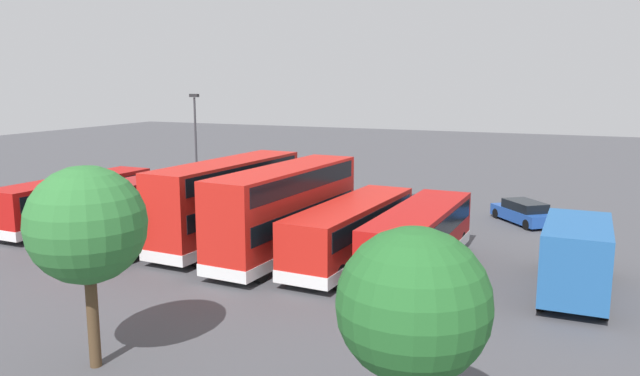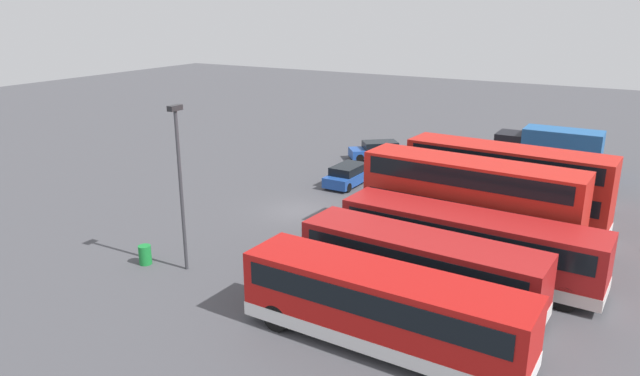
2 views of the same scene
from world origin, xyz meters
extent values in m
plane|color=#47474C|center=(0.00, 0.00, 0.00)|extent=(140.00, 140.00, 0.00)
cube|color=#B71411|center=(-10.64, 10.90, 1.65)|extent=(2.80, 10.52, 2.60)
cube|color=silver|center=(-10.64, 10.90, 0.62)|extent=(2.85, 10.56, 0.55)
cube|color=black|center=(-10.64, 10.90, 2.25)|extent=(2.84, 9.73, 0.90)
cube|color=black|center=(-10.77, 5.64, 2.25)|extent=(2.25, 0.11, 1.10)
cylinder|color=black|center=(-9.61, 7.04, 0.55)|extent=(0.33, 1.11, 1.10)
cylinder|color=black|center=(-11.86, 7.09, 0.55)|extent=(0.33, 1.11, 1.10)
cylinder|color=black|center=(-9.43, 14.70, 0.55)|extent=(0.33, 1.11, 1.10)
cylinder|color=black|center=(-11.67, 14.76, 0.55)|extent=(0.33, 1.11, 1.10)
cube|color=red|center=(-7.26, 10.88, 1.65)|extent=(3.14, 10.75, 2.60)
cube|color=silver|center=(-7.26, 10.88, 0.62)|extent=(3.18, 10.79, 0.55)
cube|color=black|center=(-7.26, 10.88, 2.25)|extent=(3.15, 9.95, 0.90)
cube|color=black|center=(-7.56, 5.55, 2.25)|extent=(2.25, 0.19, 1.10)
cylinder|color=black|center=(-6.35, 6.91, 0.55)|extent=(0.36, 1.12, 1.10)
cylinder|color=black|center=(-8.60, 7.04, 0.55)|extent=(0.36, 1.12, 1.10)
cylinder|color=black|center=(-5.92, 14.72, 0.55)|extent=(0.36, 1.12, 1.10)
cylinder|color=black|center=(-8.16, 14.85, 0.55)|extent=(0.36, 1.12, 1.10)
cube|color=red|center=(-3.85, 11.25, 2.45)|extent=(3.24, 11.17, 4.20)
cube|color=silver|center=(-3.85, 11.25, 0.62)|extent=(3.29, 11.21, 0.55)
cube|color=black|center=(-3.85, 11.25, 2.25)|extent=(3.25, 10.37, 0.90)
cube|color=black|center=(-3.85, 11.25, 3.95)|extent=(3.25, 10.37, 0.90)
cube|color=black|center=(-4.20, 5.72, 2.25)|extent=(2.25, 0.20, 1.10)
cylinder|color=black|center=(-2.98, 7.07, 0.55)|extent=(0.37, 1.12, 1.10)
cylinder|color=black|center=(-5.23, 7.22, 0.55)|extent=(0.37, 1.12, 1.10)
cylinder|color=black|center=(-2.46, 15.28, 0.55)|extent=(0.37, 1.12, 1.10)
cylinder|color=black|center=(-4.71, 15.43, 0.55)|extent=(0.37, 1.12, 1.10)
cube|color=red|center=(0.08, 10.38, 2.45)|extent=(3.15, 11.10, 4.20)
cube|color=silver|center=(0.08, 10.38, 0.62)|extent=(3.19, 11.14, 0.55)
cube|color=black|center=(0.08, 10.38, 2.25)|extent=(3.17, 10.30, 0.90)
cube|color=black|center=(0.08, 10.38, 3.95)|extent=(3.17, 10.30, 0.90)
cube|color=black|center=(-0.23, 4.87, 2.25)|extent=(2.25, 0.18, 1.10)
cylinder|color=black|center=(0.97, 6.23, 0.55)|extent=(0.36, 1.11, 1.10)
cylinder|color=black|center=(-1.27, 6.36, 0.55)|extent=(0.36, 1.11, 1.10)
cylinder|color=black|center=(1.42, 14.40, 0.55)|extent=(0.36, 1.11, 1.10)
cylinder|color=black|center=(-0.82, 14.52, 0.55)|extent=(0.36, 1.11, 1.10)
cube|color=#A51919|center=(3.46, 11.34, 1.65)|extent=(3.06, 11.99, 2.60)
cube|color=silver|center=(3.46, 11.34, 0.62)|extent=(3.11, 12.03, 0.55)
cube|color=black|center=(3.46, 11.34, 2.25)|extent=(3.09, 11.19, 0.90)
cube|color=black|center=(3.20, 5.37, 2.25)|extent=(2.25, 0.16, 1.10)
cylinder|color=black|center=(4.39, 6.75, 0.55)|extent=(0.35, 1.11, 1.10)
cylinder|color=black|center=(2.14, 6.84, 0.55)|extent=(0.35, 1.11, 1.10)
cylinder|color=black|center=(4.78, 15.83, 0.55)|extent=(0.35, 1.11, 1.10)
cylinder|color=black|center=(2.54, 15.93, 0.55)|extent=(0.35, 1.11, 1.10)
cube|color=#A51919|center=(7.06, 10.37, 1.65)|extent=(3.12, 10.29, 2.60)
cube|color=silver|center=(7.06, 10.37, 0.62)|extent=(3.16, 10.34, 0.55)
cube|color=black|center=(7.06, 10.37, 2.25)|extent=(3.13, 9.50, 0.90)
cube|color=black|center=(6.78, 5.26, 2.25)|extent=(2.25, 0.19, 1.10)
cylinder|color=black|center=(7.98, 6.63, 0.55)|extent=(0.36, 1.12, 1.10)
cylinder|color=black|center=(5.74, 6.75, 0.55)|extent=(0.36, 1.12, 1.10)
cylinder|color=black|center=(8.39, 13.98, 0.55)|extent=(0.36, 1.12, 1.10)
cylinder|color=black|center=(6.15, 14.11, 0.55)|extent=(0.36, 1.12, 1.10)
cube|color=#B71411|center=(10.94, 10.42, 1.65)|extent=(2.88, 10.74, 2.60)
cube|color=silver|center=(10.94, 10.42, 0.62)|extent=(2.92, 10.79, 0.55)
cube|color=black|center=(10.94, 10.42, 2.25)|extent=(2.91, 9.95, 0.90)
cube|color=black|center=(10.77, 5.05, 2.25)|extent=(2.25, 0.13, 1.10)
cylinder|color=black|center=(11.94, 6.45, 0.55)|extent=(0.33, 1.11, 1.10)
cylinder|color=black|center=(9.69, 6.52, 0.55)|extent=(0.33, 1.11, 1.10)
cylinder|color=black|center=(9.93, 14.39, 0.55)|extent=(0.33, 1.11, 1.10)
cube|color=#235999|center=(-17.42, 12.29, 1.80)|extent=(2.51, 5.50, 2.80)
cube|color=black|center=(-17.43, 8.54, 1.50)|extent=(2.50, 2.00, 2.20)
cylinder|color=black|center=(-16.30, 8.54, 0.50)|extent=(0.28, 1.00, 1.00)
cylinder|color=black|center=(-18.56, 8.54, 0.50)|extent=(0.28, 1.00, 1.00)
cylinder|color=black|center=(-16.29, 14.04, 0.50)|extent=(0.28, 1.00, 1.00)
cylinder|color=black|center=(-18.55, 14.04, 0.50)|extent=(0.28, 1.00, 1.00)
cube|color=#1E479E|center=(-6.62, 0.07, 0.53)|extent=(4.57, 1.90, 0.70)
cube|color=black|center=(-6.42, 0.06, 1.15)|extent=(2.76, 1.70, 0.55)
cylinder|color=black|center=(-8.30, -0.70, 0.32)|extent=(0.64, 0.23, 0.64)
cylinder|color=black|center=(-8.27, 0.90, 0.32)|extent=(0.64, 0.23, 0.64)
cylinder|color=black|center=(-4.97, -0.77, 0.32)|extent=(0.64, 0.23, 0.64)
cylinder|color=black|center=(-4.93, 0.83, 0.32)|extent=(0.64, 0.23, 0.64)
cube|color=#1E479E|center=(-14.12, -1.22, 0.53)|extent=(4.27, 4.63, 0.70)
cube|color=black|center=(-14.25, -1.06, 1.15)|extent=(2.99, 3.14, 0.55)
cylinder|color=black|center=(-12.45, -1.99, 0.32)|extent=(0.58, 0.63, 0.64)
cylinder|color=black|center=(-13.68, -3.01, 0.32)|extent=(0.58, 0.63, 0.64)
cylinder|color=black|center=(-14.57, 0.57, 0.32)|extent=(0.58, 0.63, 0.64)
cylinder|color=black|center=(-15.80, -0.45, 0.32)|extent=(0.58, 0.63, 0.64)
cylinder|color=#38383D|center=(9.52, -0.32, 3.78)|extent=(0.16, 0.16, 7.56)
cube|color=#262628|center=(9.52, -0.32, 7.71)|extent=(0.70, 0.30, 0.24)
cylinder|color=#197F33|center=(10.09, -2.44, 0.47)|extent=(0.60, 0.60, 0.95)
camera|label=1|loc=(-17.50, 38.28, 8.81)|focal=34.54mm
camera|label=2|loc=(28.34, 17.85, 11.99)|focal=32.81mm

